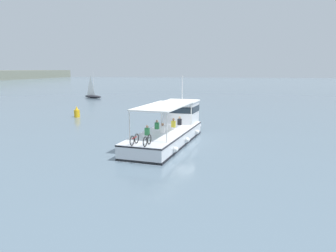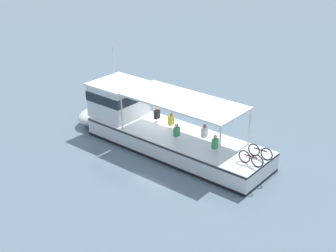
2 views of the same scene
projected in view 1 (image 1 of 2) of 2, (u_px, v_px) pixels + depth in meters
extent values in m
plane|color=slate|center=(181.00, 140.00, 26.57)|extent=(400.00, 400.00, 0.00)
cube|color=silver|center=(166.00, 138.00, 24.91)|extent=(11.16, 4.78, 1.10)
ellipsoid|color=silver|center=(186.00, 125.00, 30.69)|extent=(2.62, 3.24, 1.01)
cube|color=black|center=(166.00, 143.00, 24.99)|extent=(11.16, 4.82, 0.16)
cube|color=#2D2D33|center=(166.00, 132.00, 24.82)|extent=(11.17, 4.84, 0.10)
cube|color=silver|center=(181.00, 112.00, 28.74)|extent=(2.98, 3.08, 1.90)
cube|color=#19232D|center=(181.00, 108.00, 28.68)|extent=(3.03, 3.15, 0.56)
cube|color=white|center=(181.00, 101.00, 28.56)|extent=(3.16, 3.26, 0.12)
cube|color=white|center=(164.00, 106.00, 24.02)|extent=(7.07, 3.92, 0.10)
cylinder|color=silver|center=(161.00, 113.00, 27.67)|extent=(0.08, 0.08, 2.00)
cylinder|color=silver|center=(191.00, 115.00, 26.81)|extent=(0.08, 0.08, 2.00)
cylinder|color=silver|center=(129.00, 125.00, 21.61)|extent=(0.08, 0.08, 2.00)
cylinder|color=silver|center=(167.00, 128.00, 20.75)|extent=(0.08, 0.08, 2.00)
cylinder|color=silver|center=(182.00, 88.00, 28.63)|extent=(0.06, 0.06, 2.20)
sphere|color=white|center=(197.00, 132.00, 27.53)|extent=(0.36, 0.36, 0.36)
sphere|color=white|center=(188.00, 140.00, 24.45)|extent=(0.36, 0.36, 0.36)
sphere|color=white|center=(176.00, 149.00, 21.56)|extent=(0.36, 0.36, 0.36)
torus|color=black|center=(137.00, 138.00, 20.65)|extent=(0.66, 0.16, 0.66)
torus|color=black|center=(132.00, 141.00, 20.00)|extent=(0.66, 0.16, 0.66)
cylinder|color=maroon|center=(134.00, 138.00, 20.30)|extent=(0.70, 0.16, 0.06)
torus|color=black|center=(149.00, 139.00, 20.36)|extent=(0.66, 0.16, 0.66)
torus|color=black|center=(145.00, 142.00, 19.71)|extent=(0.66, 0.16, 0.66)
cylinder|color=#232328|center=(147.00, 139.00, 20.02)|extent=(0.70, 0.16, 0.06)
cube|color=#338C4C|center=(147.00, 132.00, 22.23)|extent=(0.27, 0.35, 0.52)
sphere|color=tan|center=(147.00, 126.00, 22.17)|extent=(0.20, 0.20, 0.20)
cube|color=white|center=(162.00, 129.00, 23.10)|extent=(0.27, 0.35, 0.52)
sphere|color=#9E7051|center=(162.00, 124.00, 23.04)|extent=(0.20, 0.20, 0.20)
cube|color=#338C4C|center=(157.00, 126.00, 24.48)|extent=(0.27, 0.35, 0.52)
sphere|color=tan|center=(157.00, 121.00, 24.41)|extent=(0.20, 0.20, 0.20)
cube|color=yellow|center=(173.00, 124.00, 25.27)|extent=(0.27, 0.35, 0.52)
sphere|color=#9E7051|center=(173.00, 120.00, 25.21)|extent=(0.20, 0.20, 0.20)
cube|color=black|center=(180.00, 122.00, 26.32)|extent=(0.27, 0.35, 0.52)
sphere|color=tan|center=(180.00, 118.00, 26.25)|extent=(0.20, 0.20, 0.20)
ellipsoid|color=#232328|center=(93.00, 96.00, 65.19)|extent=(3.36, 4.93, 0.60)
cylinder|color=silver|center=(93.00, 83.00, 64.53)|extent=(0.08, 0.08, 4.80)
pyramid|color=white|center=(91.00, 85.00, 65.05)|extent=(0.80, 1.55, 4.08)
cylinder|color=gold|center=(77.00, 114.00, 39.19)|extent=(0.70, 0.70, 0.90)
cone|color=gold|center=(77.00, 108.00, 39.06)|extent=(0.42, 0.42, 0.50)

